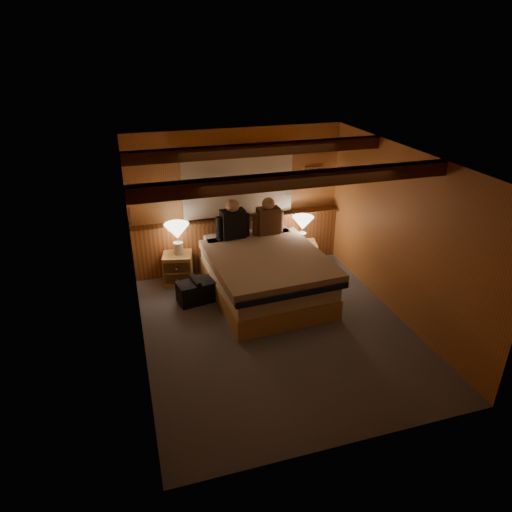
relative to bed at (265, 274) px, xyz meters
name	(u,v)px	position (x,y,z in m)	size (l,w,h in m)	color
floor	(277,329)	(-0.12, -0.92, -0.38)	(4.20, 4.20, 0.00)	#565C67
ceiling	(281,158)	(-0.12, -0.92, 2.02)	(4.20, 4.20, 0.00)	#B48C43
wall_back	(237,201)	(-0.12, 1.18, 0.82)	(3.60, 3.60, 0.00)	#C58447
wall_left	(135,270)	(-1.92, -0.92, 0.82)	(4.20, 4.20, 0.00)	#C58447
wall_right	(401,235)	(1.68, -0.92, 0.82)	(4.20, 4.20, 0.00)	#C58447
wall_front	(356,347)	(-0.12, -3.02, 0.82)	(3.60, 3.60, 0.00)	#C58447
wainscot	(239,241)	(-0.12, 1.12, 0.11)	(3.60, 0.23, 0.94)	brown
curtain_window	(238,183)	(-0.12, 1.11, 1.14)	(2.18, 0.09, 1.11)	#4B2512
ceiling_beams	(276,163)	(-0.12, -0.77, 1.93)	(3.60, 1.65, 0.16)	#4B2512
coat_rail	(130,192)	(-1.84, 0.66, 1.29)	(0.05, 0.55, 0.24)	silver
framed_print	(313,174)	(1.23, 1.16, 1.17)	(0.30, 0.04, 0.25)	tan
bed	(265,274)	(0.00, 0.00, 0.00)	(1.77, 2.23, 0.73)	tan
nightstand_left	(178,268)	(-1.24, 0.85, -0.13)	(0.53, 0.50, 0.50)	tan
nightstand_right	(303,256)	(0.90, 0.68, -0.13)	(0.53, 0.49, 0.50)	tan
lamp_left	(177,233)	(-1.20, 0.87, 0.49)	(0.39, 0.39, 0.52)	white
lamp_right	(303,225)	(0.89, 0.71, 0.45)	(0.36, 0.36, 0.47)	white
person_left	(233,222)	(-0.32, 0.74, 0.62)	(0.56, 0.26, 0.68)	black
person_right	(268,219)	(0.28, 0.75, 0.60)	(0.53, 0.22, 0.65)	#4C301E
duffel_bag	(196,291)	(-1.07, 0.14, -0.21)	(0.60, 0.43, 0.40)	black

